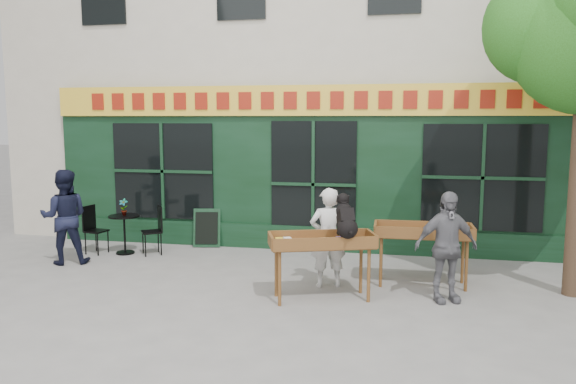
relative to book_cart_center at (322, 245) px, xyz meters
name	(u,v)px	position (x,y,z in m)	size (l,w,h in m)	color
ground	(290,283)	(-0.61, 0.68, -0.82)	(80.00, 80.00, 0.00)	slate
building	(337,26)	(-0.61, 6.65, 4.15)	(14.00, 7.26, 10.00)	beige
book_cart_center	(322,245)	(0.00, 0.00, 0.00)	(1.62, 1.08, 0.99)	brown
dog	(346,215)	(0.35, -0.05, 0.47)	(0.34, 0.60, 0.60)	black
woman	(328,238)	(0.00, 0.65, -0.03)	(0.58, 0.38, 1.58)	silver
book_cart_right	(423,235)	(1.47, 1.03, 0.00)	(1.52, 0.66, 0.99)	brown
man_right	(446,247)	(1.77, 0.28, -0.01)	(0.95, 0.40, 1.62)	slate
bistro_table	(124,227)	(-4.21, 1.99, -0.28)	(0.60, 0.60, 0.76)	black
bistro_chair_left	(92,225)	(-4.84, 1.90, -0.26)	(0.42, 0.42, 0.95)	black
bistro_chair_right	(156,226)	(-3.58, 2.09, -0.26)	(0.51, 0.50, 0.95)	black
potted_plant	(124,207)	(-4.21, 1.99, 0.11)	(0.18, 0.12, 0.33)	gray
man_left	(64,217)	(-4.91, 1.09, 0.05)	(0.84, 0.66, 1.74)	black
chalkboard	(207,228)	(-2.82, 2.87, -0.42)	(0.59, 0.29, 0.79)	black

